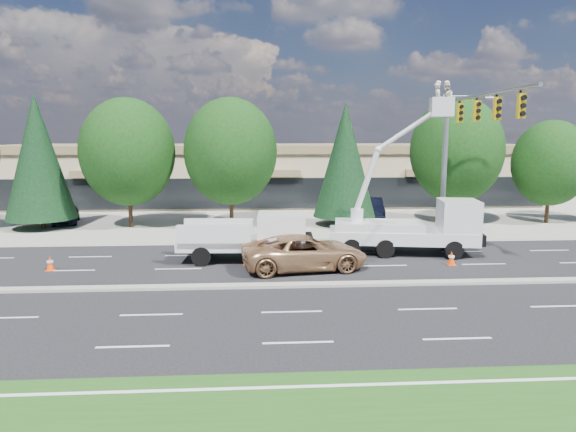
{
  "coord_description": "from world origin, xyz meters",
  "views": [
    {
      "loc": [
        -1.23,
        -20.9,
        6.26
      ],
      "look_at": [
        0.31,
        3.96,
        2.4
      ],
      "focal_mm": 32.0,
      "sensor_mm": 36.0,
      "label": 1
    }
  ],
  "objects": [
    {
      "name": "tree_front_f",
      "position": [
        13.0,
        15.0,
        5.29
      ],
      "size": [
        6.51,
        6.51,
        9.04
      ],
      "color": "#332114",
      "rests_on": "ground"
    },
    {
      "name": "road_median",
      "position": [
        0.0,
        0.0,
        0.06
      ],
      "size": [
        120.0,
        0.55,
        0.12
      ],
      "primitive_type": "cube",
      "color": "gray",
      "rests_on": "ground"
    },
    {
      "name": "utility_pickup",
      "position": [
        -1.53,
        4.69,
        1.0
      ],
      "size": [
        6.46,
        2.76,
        2.43
      ],
      "rotation": [
        0.0,
        0.0,
        -0.05
      ],
      "color": "silver",
      "rests_on": "ground"
    },
    {
      "name": "tree_front_d",
      "position": [
        -3.0,
        15.0,
        5.24
      ],
      "size": [
        6.45,
        6.45,
        8.95
      ],
      "color": "#332114",
      "rests_on": "ground"
    },
    {
      "name": "tree_back_b",
      "position": [
        -4.0,
        42.0,
        5.63
      ],
      "size": [
        5.32,
        5.32,
        10.49
      ],
      "color": "#332114",
      "rests_on": "ground"
    },
    {
      "name": "parked_car_west",
      "position": [
        -15.13,
        16.95,
        0.7
      ],
      "size": [
        2.62,
        4.41,
        1.41
      ],
      "primitive_type": "imported",
      "rotation": [
        0.0,
        0.0,
        0.25
      ],
      "color": "black",
      "rests_on": "ground"
    },
    {
      "name": "tree_front_e",
      "position": [
        5.0,
        15.0,
        4.65
      ],
      "size": [
        4.4,
        4.4,
        8.67
      ],
      "color": "#332114",
      "rests_on": "ground"
    },
    {
      "name": "strip_mall",
      "position": [
        0.0,
        29.97,
        2.83
      ],
      "size": [
        50.4,
        15.4,
        5.5
      ],
      "color": "tan",
      "rests_on": "ground"
    },
    {
      "name": "tree_back_a",
      "position": [
        -18.0,
        42.0,
        5.7
      ],
      "size": [
        5.39,
        5.39,
        10.62
      ],
      "color": "#332114",
      "rests_on": "ground"
    },
    {
      "name": "ground",
      "position": [
        0.0,
        0.0,
        0.0
      ],
      "size": [
        140.0,
        140.0,
        0.0
      ],
      "primitive_type": "plane",
      "color": "black",
      "rests_on": "ground"
    },
    {
      "name": "concrete_apron",
      "position": [
        0.0,
        20.0,
        0.01
      ],
      "size": [
        140.0,
        22.0,
        0.01
      ],
      "primitive_type": "cube",
      "color": "gray",
      "rests_on": "ground"
    },
    {
      "name": "traffic_cone_c",
      "position": [
        1.84,
        3.68,
        0.34
      ],
      "size": [
        0.4,
        0.4,
        0.7
      ],
      "color": "#F54107",
      "rests_on": "ground"
    },
    {
      "name": "tree_front_c",
      "position": [
        -10.0,
        15.0,
        5.22
      ],
      "size": [
        6.42,
        6.42,
        8.91
      ],
      "color": "#332114",
      "rests_on": "ground"
    },
    {
      "name": "tree_back_d",
      "position": [
        22.0,
        42.0,
        5.99
      ],
      "size": [
        5.66,
        5.66,
        11.16
      ],
      "color": "#332114",
      "rests_on": "ground"
    },
    {
      "name": "tree_front_b",
      "position": [
        -16.0,
        15.0,
        4.9
      ],
      "size": [
        4.64,
        4.64,
        9.14
      ],
      "color": "#332114",
      "rests_on": "ground"
    },
    {
      "name": "traffic_cone_a",
      "position": [
        -11.0,
        3.32,
        0.34
      ],
      "size": [
        0.4,
        0.4,
        0.7
      ],
      "color": "#F54107",
      "rests_on": "ground"
    },
    {
      "name": "minivan",
      "position": [
        1.03,
        2.8,
        0.82
      ],
      "size": [
        6.27,
        3.58,
        1.65
      ],
      "primitive_type": "imported",
      "rotation": [
        0.0,
        0.0,
        1.72
      ],
      "color": "tan",
      "rests_on": "ground"
    },
    {
      "name": "bucket_truck",
      "position": [
        7.21,
        5.66,
        1.92
      ],
      "size": [
        8.02,
        3.54,
        9.09
      ],
      "rotation": [
        0.0,
        0.0,
        -0.16
      ],
      "color": "silver",
      "rests_on": "ground"
    },
    {
      "name": "parked_car_east",
      "position": [
        7.58,
        17.8,
        0.8
      ],
      "size": [
        2.26,
        5.02,
        1.6
      ],
      "primitive_type": "imported",
      "rotation": [
        0.0,
        0.0,
        -0.12
      ],
      "color": "black",
      "rests_on": "ground"
    },
    {
      "name": "signal_mast",
      "position": [
        10.03,
        7.04,
        6.06
      ],
      "size": [
        2.76,
        10.16,
        9.0
      ],
      "color": "gray",
      "rests_on": "ground"
    },
    {
      "name": "traffic_cone_d",
      "position": [
        8.32,
        3.16,
        0.34
      ],
      "size": [
        0.4,
        0.4,
        0.7
      ],
      "color": "#F54107",
      "rests_on": "ground"
    },
    {
      "name": "tree_back_c",
      "position": [
        10.0,
        42.0,
        4.77
      ],
      "size": [
        4.51,
        4.51,
        8.9
      ],
      "color": "#332114",
      "rests_on": "ground"
    },
    {
      "name": "traffic_cone_b",
      "position": [
        -1.7,
        3.79,
        0.34
      ],
      "size": [
        0.4,
        0.4,
        0.7
      ],
      "color": "#F54107",
      "rests_on": "ground"
    },
    {
      "name": "tree_front_g",
      "position": [
        20.0,
        15.0,
        4.37
      ],
      "size": [
        5.38,
        5.38,
        7.46
      ],
      "color": "#332114",
      "rests_on": "ground"
    }
  ]
}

